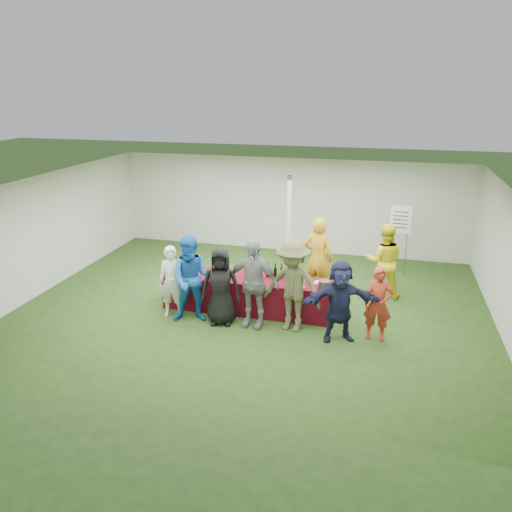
% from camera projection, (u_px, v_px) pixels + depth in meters
% --- Properties ---
extents(ground, '(60.00, 60.00, 0.00)m').
position_uv_depth(ground, '(255.00, 305.00, 11.07)').
color(ground, '#284719').
rests_on(ground, ground).
extents(tent, '(10.00, 10.00, 10.00)m').
position_uv_depth(tent, '(288.00, 233.00, 11.61)').
color(tent, white).
rests_on(tent, ground).
extents(serving_table, '(3.60, 0.80, 0.75)m').
position_uv_depth(serving_table, '(247.00, 294.00, 10.72)').
color(serving_table, '#640810').
rests_on(serving_table, ground).
extents(wine_bottles, '(0.79, 0.14, 0.32)m').
position_uv_depth(wine_bottles, '(277.00, 272.00, 10.53)').
color(wine_bottles, black).
rests_on(wine_bottles, serving_table).
extents(wine_glasses, '(2.73, 0.17, 0.16)m').
position_uv_depth(wine_glasses, '(223.00, 275.00, 10.43)').
color(wine_glasses, silver).
rests_on(wine_glasses, serving_table).
extents(water_bottle, '(0.07, 0.07, 0.23)m').
position_uv_depth(water_bottle, '(253.00, 272.00, 10.60)').
color(water_bottle, silver).
rests_on(water_bottle, serving_table).
extents(bar_towel, '(0.25, 0.18, 0.03)m').
position_uv_depth(bar_towel, '(321.00, 283.00, 10.26)').
color(bar_towel, white).
rests_on(bar_towel, serving_table).
extents(dump_bucket, '(0.23, 0.23, 0.18)m').
position_uv_depth(dump_bucket, '(324.00, 285.00, 9.97)').
color(dump_bucket, slate).
rests_on(dump_bucket, serving_table).
extents(wine_list_sign, '(0.50, 0.03, 1.80)m').
position_uv_depth(wine_list_sign, '(400.00, 225.00, 12.43)').
color(wine_list_sign, slate).
rests_on(wine_list_sign, ground).
extents(staff_pourer, '(0.76, 0.57, 1.90)m').
position_uv_depth(staff_pourer, '(318.00, 259.00, 11.13)').
color(staff_pourer, gold).
rests_on(staff_pourer, ground).
extents(staff_back, '(0.88, 0.71, 1.73)m').
position_uv_depth(staff_back, '(384.00, 261.00, 11.24)').
color(staff_back, yellow).
rests_on(staff_back, ground).
extents(customer_0, '(0.61, 0.46, 1.52)m').
position_uv_depth(customer_0, '(172.00, 282.00, 10.33)').
color(customer_0, silver).
rests_on(customer_0, ground).
extents(customer_1, '(1.03, 0.89, 1.82)m').
position_uv_depth(customer_1, '(193.00, 279.00, 10.06)').
color(customer_1, blue).
rests_on(customer_1, ground).
extents(customer_2, '(0.87, 0.65, 1.61)m').
position_uv_depth(customer_2, '(221.00, 286.00, 9.99)').
color(customer_2, black).
rests_on(customer_2, ground).
extents(customer_3, '(1.11, 0.55, 1.82)m').
position_uv_depth(customer_3, '(253.00, 283.00, 9.85)').
color(customer_3, gray).
rests_on(customer_3, ground).
extents(customer_4, '(1.34, 0.96, 1.87)m').
position_uv_depth(customer_4, '(292.00, 286.00, 9.67)').
color(customer_4, '#50522F').
rests_on(customer_4, ground).
extents(customer_5, '(1.54, 0.94, 1.59)m').
position_uv_depth(customer_5, '(340.00, 301.00, 9.33)').
color(customer_5, '#181C3A').
rests_on(customer_5, ground).
extents(customer_6, '(0.55, 0.37, 1.46)m').
position_uv_depth(customer_6, '(378.00, 304.00, 9.36)').
color(customer_6, '#A52D1B').
rests_on(customer_6, ground).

